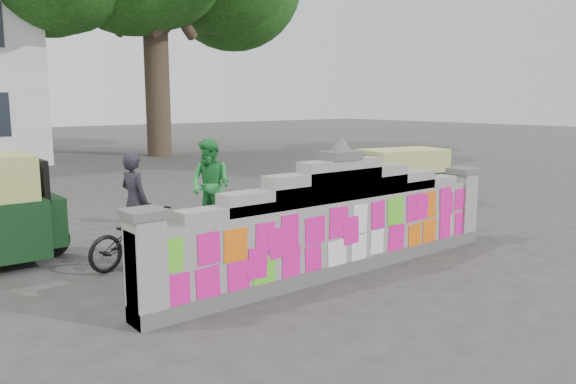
# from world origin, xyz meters

# --- Properties ---
(ground) EXTENTS (100.00, 100.00, 0.00)m
(ground) POSITION_xyz_m (0.00, 0.00, 0.00)
(ground) COLOR #383533
(ground) RESTS_ON ground
(parapet_wall) EXTENTS (6.48, 0.44, 2.01)m
(parapet_wall) POSITION_xyz_m (-0.00, -0.01, 0.75)
(parapet_wall) COLOR #4C4C49
(parapet_wall) RESTS_ON ground
(cyclist_bike) EXTENTS (1.76, 0.94, 0.88)m
(cyclist_bike) POSITION_xyz_m (-2.12, 2.31, 0.44)
(cyclist_bike) COLOR black
(cyclist_bike) RESTS_ON ground
(cyclist_rider) EXTENTS (0.47, 0.61, 1.49)m
(cyclist_rider) POSITION_xyz_m (-2.12, 2.31, 0.75)
(cyclist_rider) COLOR #232129
(cyclist_rider) RESTS_ON ground
(pedestrian) EXTENTS (0.94, 1.05, 1.78)m
(pedestrian) POSITION_xyz_m (-0.03, 3.53, 0.89)
(pedestrian) COLOR green
(pedestrian) RESTS_ON ground
(rickshaw_right) EXTENTS (2.56, 1.59, 1.37)m
(rickshaw_right) POSITION_xyz_m (4.78, 2.87, 0.71)
(rickshaw_right) COLOR black
(rickshaw_right) RESTS_ON ground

